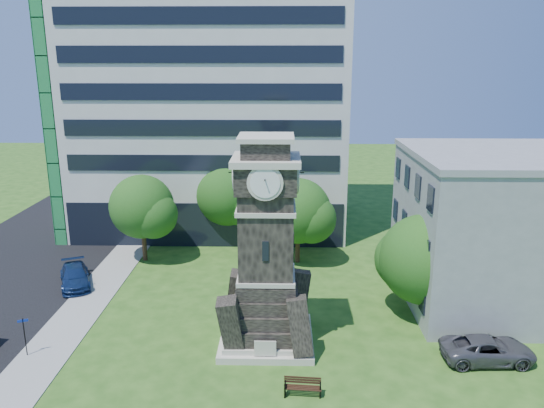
{
  "coord_description": "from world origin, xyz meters",
  "views": [
    {
      "loc": [
        3.95,
        -26.29,
        16.06
      ],
      "look_at": [
        3.2,
        7.41,
        6.96
      ],
      "focal_mm": 35.0,
      "sensor_mm": 36.0,
      "label": 1
    }
  ],
  "objects_px": {
    "park_bench": "(303,386)",
    "street_sign": "(24,333)",
    "car_east_lot": "(488,349)",
    "clock_tower": "(266,257)",
    "car_street_north": "(75,276)"
  },
  "relations": [
    {
      "from": "street_sign",
      "to": "park_bench",
      "type": "bearing_deg",
      "value": -34.27
    },
    {
      "from": "clock_tower",
      "to": "street_sign",
      "type": "relative_size",
      "value": 5.26
    },
    {
      "from": "street_sign",
      "to": "car_street_north",
      "type": "bearing_deg",
      "value": 73.51
    },
    {
      "from": "park_bench",
      "to": "clock_tower",
      "type": "bearing_deg",
      "value": 114.56
    },
    {
      "from": "clock_tower",
      "to": "park_bench",
      "type": "relative_size",
      "value": 6.63
    },
    {
      "from": "car_street_north",
      "to": "park_bench",
      "type": "xyz_separation_m",
      "value": [
        16.38,
        -13.01,
        -0.2
      ]
    },
    {
      "from": "clock_tower",
      "to": "car_street_north",
      "type": "xyz_separation_m",
      "value": [
        -14.42,
        7.72,
        -4.57
      ]
    },
    {
      "from": "park_bench",
      "to": "street_sign",
      "type": "relative_size",
      "value": 0.79
    },
    {
      "from": "park_bench",
      "to": "car_east_lot",
      "type": "bearing_deg",
      "value": 22.21
    },
    {
      "from": "clock_tower",
      "to": "street_sign",
      "type": "height_order",
      "value": "clock_tower"
    },
    {
      "from": "car_east_lot",
      "to": "park_bench",
      "type": "relative_size",
      "value": 2.75
    },
    {
      "from": "clock_tower",
      "to": "car_east_lot",
      "type": "bearing_deg",
      "value": -9.01
    },
    {
      "from": "car_east_lot",
      "to": "street_sign",
      "type": "distance_m",
      "value": 25.73
    },
    {
      "from": "clock_tower",
      "to": "car_east_lot",
      "type": "xyz_separation_m",
      "value": [
        12.28,
        -1.95,
        -4.58
      ]
    },
    {
      "from": "clock_tower",
      "to": "car_street_north",
      "type": "height_order",
      "value": "clock_tower"
    }
  ]
}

